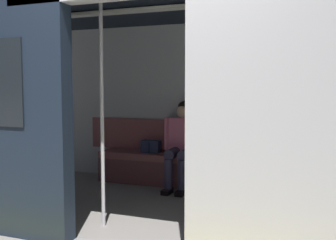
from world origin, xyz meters
TOP-DOWN VIEW (x-y plane):
  - train_car at (0.08, -1.18)m, footprint 6.40×2.67m
  - bench_seat at (0.00, -2.16)m, footprint 2.85×0.44m
  - person_seated at (0.21, -2.11)m, footprint 0.55×0.68m
  - handbag at (0.70, -2.19)m, footprint 0.26×0.15m
  - book at (-0.14, -2.19)m, footprint 0.21×0.26m
  - grab_pole_door at (0.47, -0.46)m, footprint 0.04×0.04m
  - grab_pole_far at (-0.47, -0.53)m, footprint 0.04×0.04m

SIDE VIEW (x-z plane):
  - bench_seat at x=0.00m, z-range 0.12..0.55m
  - book at x=-0.14m, z-range 0.43..0.46m
  - handbag at x=0.70m, z-range 0.43..0.60m
  - person_seated at x=0.21m, z-range 0.08..1.24m
  - grab_pole_door at x=0.47m, z-range 0.00..2.20m
  - grab_pole_far at x=-0.47m, z-range 0.00..2.20m
  - train_car at x=0.08m, z-range 0.37..2.71m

